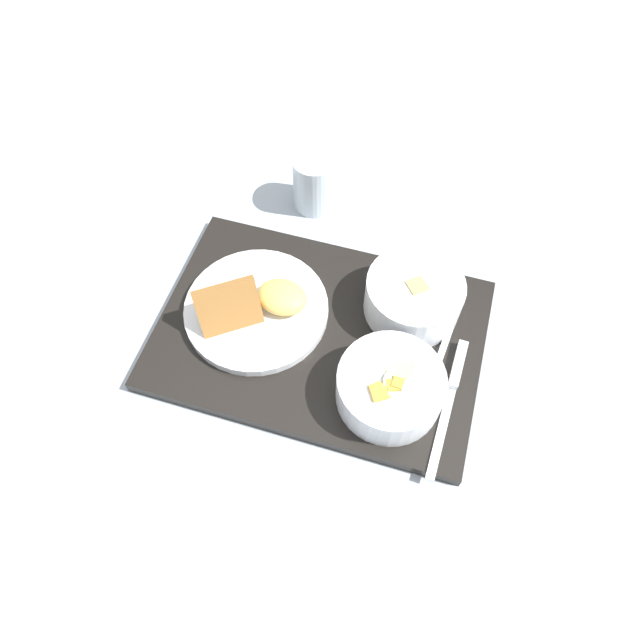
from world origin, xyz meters
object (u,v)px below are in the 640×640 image
(bowl_soup, at_px, (414,295))
(plate_main, at_px, (257,308))
(bowl_salad, at_px, (390,387))
(spoon, at_px, (432,379))
(glass_water, at_px, (314,185))
(knife, at_px, (454,382))

(bowl_soup, relative_size, plate_main, 0.66)
(bowl_salad, xyz_separation_m, spoon, (-0.05, -0.04, -0.03))
(bowl_soup, xyz_separation_m, plate_main, (0.21, 0.07, -0.02))
(plate_main, xyz_separation_m, glass_water, (-0.02, -0.24, 0.01))
(knife, bearing_deg, spoon, -78.94)
(bowl_soup, distance_m, plate_main, 0.22)
(spoon, xyz_separation_m, glass_water, (0.24, -0.28, 0.02))
(bowl_salad, height_order, spoon, bowl_salad)
(knife, bearing_deg, glass_water, -132.27)
(glass_water, bearing_deg, bowl_soup, 137.69)
(bowl_soup, xyz_separation_m, knife, (-0.08, 0.10, -0.03))
(glass_water, bearing_deg, spoon, 130.62)
(knife, height_order, spoon, same)
(bowl_salad, bearing_deg, plate_main, -20.69)
(plate_main, bearing_deg, knife, 172.69)
(bowl_soup, height_order, glass_water, glass_water)
(bowl_salad, distance_m, spoon, 0.07)
(plate_main, height_order, glass_water, plate_main)
(bowl_soup, bearing_deg, spoon, 114.65)
(bowl_salad, distance_m, plate_main, 0.22)
(spoon, distance_m, glass_water, 0.37)
(glass_water, bearing_deg, knife, 134.13)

